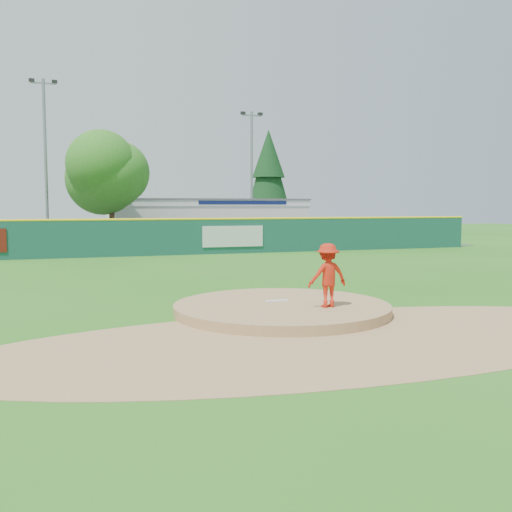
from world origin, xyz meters
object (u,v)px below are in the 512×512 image
object	(u,v)px
pitcher	(328,275)
pool_building_grp	(205,219)
light_pole_right	(252,170)
conifer_tree	(268,175)
light_pole_left	(45,155)
deciduous_tree	(111,178)
van	(186,237)

from	to	relation	value
pitcher	pool_building_grp	size ratio (longest dim) A/B	0.10
pool_building_grp	light_pole_right	bearing A→B (deg)	-44.95
conifer_tree	light_pole_left	distance (m)	21.03
pitcher	light_pole_left	size ratio (longest dim) A/B	0.14
pitcher	light_pole_right	world-z (taller)	light_pole_right
pitcher	light_pole_left	xyz separation A→B (m)	(-6.88, 27.82, 5.02)
deciduous_tree	light_pole_right	world-z (taller)	light_pole_right
pool_building_grp	deciduous_tree	xyz separation A→B (m)	(-8.00, -6.99, 2.89)
light_pole_left	light_pole_right	distance (m)	15.14
van	light_pole_left	world-z (taller)	light_pole_left
pitcher	light_pole_left	world-z (taller)	light_pole_left
van	light_pole_right	bearing A→B (deg)	-51.20
pitcher	conifer_tree	bearing A→B (deg)	-110.31
van	deciduous_tree	distance (m)	6.17
van	light_pole_left	distance (m)	10.62
pitcher	deciduous_tree	distance (m)	26.22
pool_building_grp	light_pole_left	bearing A→B (deg)	-157.40
pitcher	pool_building_grp	distance (m)	33.22
deciduous_tree	conifer_tree	distance (m)	18.63
van	light_pole_left	size ratio (longest dim) A/B	0.41
van	pool_building_grp	xyz separation A→B (m)	(3.28, 7.74, 1.02)
conifer_tree	light_pole_left	xyz separation A→B (m)	(-19.00, -9.00, 0.51)
pitcher	conifer_tree	world-z (taller)	conifer_tree
van	pool_building_grp	size ratio (longest dim) A/B	0.30
deciduous_tree	light_pole_left	size ratio (longest dim) A/B	0.67
pitcher	pool_building_grp	bearing A→B (deg)	-100.96
light_pole_right	light_pole_left	bearing A→B (deg)	-172.41
light_pole_right	conifer_tree	bearing A→B (deg)	60.26
pitcher	pool_building_grp	world-z (taller)	pool_building_grp
pitcher	van	xyz separation A→B (m)	(1.84, 25.08, -0.39)
van	light_pole_right	size ratio (longest dim) A/B	0.45
deciduous_tree	van	bearing A→B (deg)	-8.93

